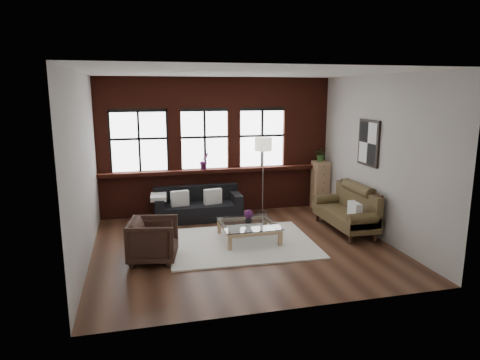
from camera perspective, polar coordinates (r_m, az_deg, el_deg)
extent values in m
plane|color=#3F2317|center=(8.22, 0.33, -8.74)|extent=(5.50, 5.50, 0.00)
plane|color=white|center=(7.71, 0.36, 14.14)|extent=(5.50, 5.50, 0.00)
plane|color=#B1ADA5|center=(10.22, -3.11, 4.56)|extent=(5.50, 0.00, 5.50)
plane|color=#B1ADA5|center=(5.46, 6.79, -1.88)|extent=(5.50, 0.00, 5.50)
plane|color=#B1ADA5|center=(7.62, -20.14, 1.37)|extent=(0.00, 5.00, 5.00)
plane|color=#B1ADA5|center=(8.88, 17.84, 2.91)|extent=(0.00, 5.00, 5.00)
cube|color=#4F1C12|center=(10.16, -2.91, 1.32)|extent=(5.50, 0.30, 0.08)
cube|color=white|center=(8.31, 0.11, -8.40)|extent=(2.83, 2.26, 0.03)
cube|color=silver|center=(9.60, -8.04, -2.44)|extent=(0.42, 0.20, 0.34)
cube|color=silver|center=(9.70, -3.65, -2.20)|extent=(0.42, 0.21, 0.34)
cube|color=silver|center=(8.67, 15.06, -4.00)|extent=(0.16, 0.39, 0.34)
imported|color=#301F18|center=(7.56, -11.48, -7.87)|extent=(0.95, 0.93, 0.74)
imported|color=#B2B2B2|center=(8.36, 1.14, -5.28)|extent=(0.16, 0.16, 0.15)
sphere|color=#571E57|center=(8.33, 1.15, -4.56)|extent=(0.18, 0.18, 0.18)
cube|color=tan|center=(10.81, 10.63, -0.64)|extent=(0.37, 0.37, 1.19)
imported|color=#2D5923|center=(10.67, 10.78, 3.37)|extent=(0.39, 0.37, 0.34)
imported|color=#571E57|center=(10.03, -4.80, 2.55)|extent=(0.27, 0.24, 0.40)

